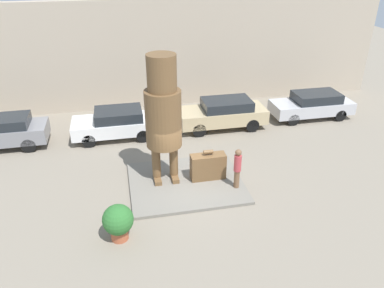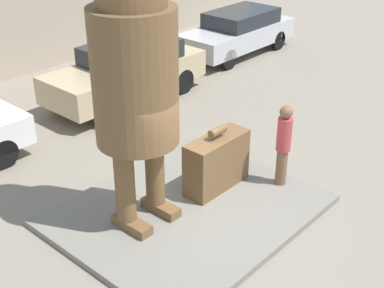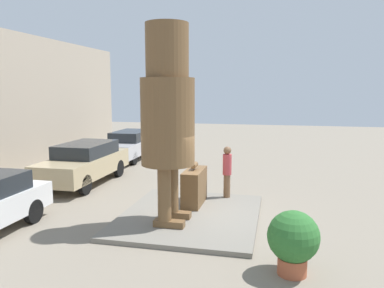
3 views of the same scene
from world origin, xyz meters
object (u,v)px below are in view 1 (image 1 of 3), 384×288
at_px(giant_suitcase, 208,166).
at_px(parked_car_tan, 223,113).
at_px(statue_figure, 163,111).
at_px(tourist, 237,167).
at_px(parked_car_silver, 313,105).
at_px(parked_car_grey, 1,132).
at_px(parked_car_white, 116,123).
at_px(planter_pot, 118,221).

xyz_separation_m(giant_suitcase, parked_car_tan, (2.06, 4.90, 0.18)).
relative_size(statue_figure, tourist, 3.05).
bearing_deg(tourist, parked_car_silver, 43.23).
relative_size(giant_suitcase, parked_car_silver, 0.32).
xyz_separation_m(tourist, parked_car_silver, (6.45, 6.06, -0.26)).
xyz_separation_m(parked_car_grey, parked_car_silver, (16.47, 0.25, -0.04)).
distance_m(parked_car_white, planter_pot, 7.77).
height_order(giant_suitcase, planter_pot, giant_suitcase).
relative_size(tourist, parked_car_silver, 0.37).
xyz_separation_m(tourist, parked_car_tan, (1.10, 5.80, -0.20)).
bearing_deg(parked_car_silver, parked_car_white, 1.33).
bearing_deg(planter_pot, parked_car_white, 88.79).
distance_m(tourist, parked_car_tan, 5.90).
xyz_separation_m(parked_car_grey, parked_car_tan, (11.11, -0.02, 0.02)).
xyz_separation_m(giant_suitcase, parked_car_grey, (-9.05, 4.92, 0.16)).
relative_size(giant_suitcase, parked_car_grey, 0.33).
bearing_deg(giant_suitcase, planter_pot, -142.79).
distance_m(tourist, parked_car_silver, 8.86).
height_order(parked_car_tan, parked_car_silver, parked_car_tan).
bearing_deg(parked_car_silver, parked_car_grey, 0.87).
bearing_deg(statue_figure, parked_car_tan, 50.30).
distance_m(statue_figure, parked_car_silver, 10.62).
bearing_deg(statue_figure, parked_car_grey, 147.90).
distance_m(giant_suitcase, planter_pot, 4.72).
bearing_deg(tourist, parked_car_white, 128.11).
bearing_deg(parked_car_white, giant_suitcase, 126.20).
distance_m(giant_suitcase, tourist, 1.37).
bearing_deg(parked_car_tan, tourist, 79.27).
distance_m(statue_figure, parked_car_tan, 6.38).
xyz_separation_m(parked_car_white, planter_pot, (-0.16, -7.76, -0.07)).
bearing_deg(parked_car_silver, parked_car_tan, 2.85).
xyz_separation_m(giant_suitcase, parked_car_silver, (7.41, 5.17, 0.12)).
distance_m(parked_car_grey, planter_pot, 9.40).
xyz_separation_m(statue_figure, parked_car_tan, (3.80, 4.57, -2.32)).
relative_size(statue_figure, parked_car_tan, 1.12).
height_order(parked_car_white, planter_pot, parked_car_white).
distance_m(giant_suitcase, parked_car_grey, 10.30).
distance_m(parked_car_white, parked_car_tan, 5.66).
relative_size(giant_suitcase, tourist, 0.84).
height_order(parked_car_grey, parked_car_white, parked_car_grey).
bearing_deg(statue_figure, tourist, -24.37).
bearing_deg(parked_car_silver, tourist, 43.23).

